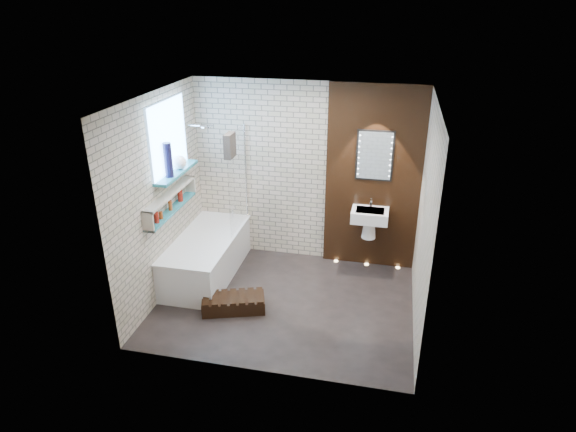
% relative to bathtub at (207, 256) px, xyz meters
% --- Properties ---
extents(ground, '(3.20, 3.20, 0.00)m').
position_rel_bathtub_xyz_m(ground, '(1.22, -0.45, -0.29)').
color(ground, black).
rests_on(ground, ground).
extents(room_shell, '(3.24, 3.20, 2.60)m').
position_rel_bathtub_xyz_m(room_shell, '(1.22, -0.45, 1.01)').
color(room_shell, '#AEA58A').
rests_on(room_shell, ground).
extents(walnut_panel, '(1.30, 0.06, 2.60)m').
position_rel_bathtub_xyz_m(walnut_panel, '(2.17, 0.82, 1.01)').
color(walnut_panel, black).
rests_on(walnut_panel, ground).
extents(clerestory_window, '(0.18, 1.00, 0.94)m').
position_rel_bathtub_xyz_m(clerestory_window, '(-0.34, -0.10, 1.61)').
color(clerestory_window, '#7FADE0').
rests_on(clerestory_window, room_shell).
extents(display_niche, '(0.14, 1.30, 0.26)m').
position_rel_bathtub_xyz_m(display_niche, '(-0.31, -0.30, 0.91)').
color(display_niche, teal).
rests_on(display_niche, room_shell).
extents(bathtub, '(0.79, 1.74, 0.70)m').
position_rel_bathtub_xyz_m(bathtub, '(0.00, 0.00, 0.00)').
color(bathtub, white).
rests_on(bathtub, ground).
extents(bath_screen, '(0.01, 0.78, 1.40)m').
position_rel_bathtub_xyz_m(bath_screen, '(0.35, 0.44, 0.99)').
color(bath_screen, white).
rests_on(bath_screen, bathtub).
extents(towel, '(0.09, 0.24, 0.32)m').
position_rel_bathtub_xyz_m(towel, '(0.35, 0.17, 1.56)').
color(towel, '#282420').
rests_on(towel, bath_screen).
extents(shower_head, '(0.18, 0.18, 0.02)m').
position_rel_bathtub_xyz_m(shower_head, '(-0.08, 0.50, 1.71)').
color(shower_head, silver).
rests_on(shower_head, room_shell).
extents(washbasin, '(0.50, 0.36, 0.58)m').
position_rel_bathtub_xyz_m(washbasin, '(2.17, 0.62, 0.50)').
color(washbasin, white).
rests_on(washbasin, walnut_panel).
extents(led_mirror, '(0.50, 0.02, 0.70)m').
position_rel_bathtub_xyz_m(led_mirror, '(2.17, 0.78, 1.36)').
color(led_mirror, black).
rests_on(led_mirror, walnut_panel).
extents(walnut_step, '(0.84, 0.57, 0.17)m').
position_rel_bathtub_xyz_m(walnut_step, '(0.62, -0.75, -0.21)').
color(walnut_step, black).
rests_on(walnut_step, ground).
extents(niche_bottles, '(0.07, 0.76, 0.17)m').
position_rel_bathtub_xyz_m(niche_bottles, '(-0.31, -0.33, 0.88)').
color(niche_bottles, maroon).
rests_on(niche_bottles, display_niche).
extents(sill_vases, '(0.18, 0.45, 0.43)m').
position_rel_bathtub_xyz_m(sill_vases, '(-0.28, -0.15, 1.40)').
color(sill_vases, white).
rests_on(sill_vases, clerestory_window).
extents(floor_uplights, '(0.96, 0.06, 0.01)m').
position_rel_bathtub_xyz_m(floor_uplights, '(2.17, 0.75, -0.29)').
color(floor_uplights, '#FFD899').
rests_on(floor_uplights, ground).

